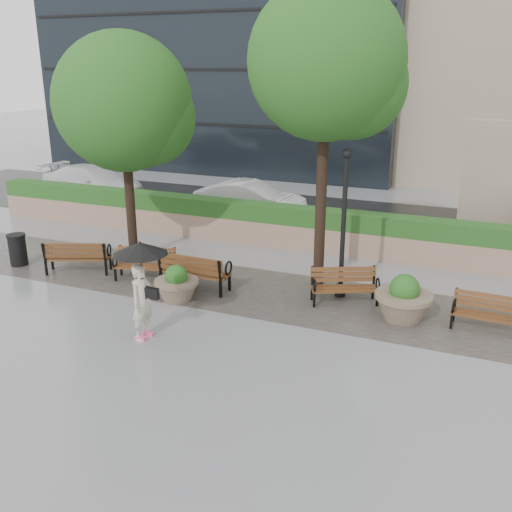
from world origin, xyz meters
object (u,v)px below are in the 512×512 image
at_px(planter_left, 177,287).
at_px(car_left, 93,182).
at_px(bench_4, 487,321).
at_px(bench_1, 145,271).
at_px(bench_3, 344,293).
at_px(trash_bin, 18,251).
at_px(bench_0, 79,263).
at_px(car_right, 251,200).
at_px(planter_right, 403,302).
at_px(lamppost, 343,235).
at_px(pedestrian, 142,281).
at_px(bench_2, 195,279).

xyz_separation_m(planter_left, car_left, (-9.16, 8.58, 0.35)).
bearing_deg(bench_4, planter_left, -168.60).
xyz_separation_m(bench_1, car_left, (-7.63, 7.67, 0.46)).
xyz_separation_m(bench_3, trash_bin, (-9.62, -0.91, 0.19)).
distance_m(bench_0, planter_left, 3.65).
xyz_separation_m(bench_0, bench_1, (2.07, 0.26, -0.02)).
height_order(planter_left, car_right, car_right).
bearing_deg(planter_right, lamppost, 154.30).
bearing_deg(car_right, car_left, 87.00).
bearing_deg(pedestrian, lamppost, -33.70).
height_order(bench_1, bench_4, bench_1).
distance_m(trash_bin, car_left, 8.80).
xyz_separation_m(planter_right, trash_bin, (-11.13, -0.50, 0.01)).
bearing_deg(trash_bin, bench_4, 2.59).
bearing_deg(bench_4, car_left, 158.38).
distance_m(bench_1, car_left, 10.83).
distance_m(bench_0, bench_3, 7.59).
relative_size(trash_bin, pedestrian, 0.42).
distance_m(trash_bin, pedestrian, 6.65).
bearing_deg(trash_bin, planter_left, -5.16).
height_order(bench_3, planter_left, planter_left).
bearing_deg(car_right, planter_left, -170.09).
relative_size(bench_2, trash_bin, 2.10).
xyz_separation_m(bench_0, bench_3, (7.55, 0.77, -0.02)).
bearing_deg(lamppost, planter_left, -154.00).
bearing_deg(car_right, bench_4, -129.17).
distance_m(bench_3, planter_left, 4.20).
xyz_separation_m(planter_left, lamppost, (3.75, 1.83, 1.29)).
relative_size(bench_0, planter_left, 1.71).
relative_size(bench_3, trash_bin, 1.95).
xyz_separation_m(car_right, pedestrian, (1.84, -10.27, 0.62)).
distance_m(trash_bin, car_right, 8.77).
relative_size(trash_bin, car_left, 0.18).
xyz_separation_m(lamppost, pedestrian, (-3.36, -3.91, -0.33)).
xyz_separation_m(bench_0, trash_bin, (-2.07, -0.14, 0.16)).
relative_size(bench_0, bench_3, 1.09).
distance_m(planter_right, trash_bin, 11.14).
xyz_separation_m(planter_left, planter_right, (5.46, 1.01, 0.07)).
bearing_deg(bench_4, bench_2, -174.93).
bearing_deg(bench_1, planter_left, -46.19).
xyz_separation_m(planter_right, car_left, (-14.61, 7.57, 0.28)).
bearing_deg(bench_0, bench_1, 165.27).
bearing_deg(bench_1, pedestrian, -72.56).
distance_m(bench_0, car_left, 9.69).
bearing_deg(trash_bin, pedestrian, -23.14).
distance_m(bench_0, bench_1, 2.09).
bearing_deg(bench_2, car_right, -77.67).
xyz_separation_m(bench_2, car_left, (-9.23, 7.76, 0.42)).
distance_m(car_right, pedestrian, 10.45).
distance_m(bench_3, pedestrian, 5.10).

